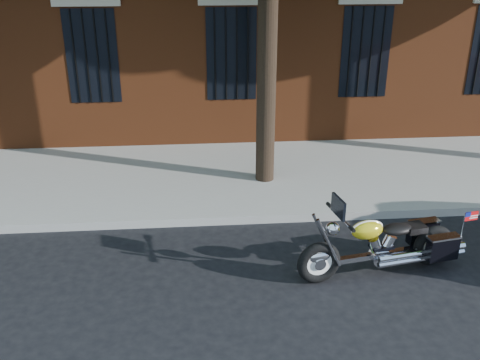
{
  "coord_description": "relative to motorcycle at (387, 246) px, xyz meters",
  "views": [
    {
      "loc": [
        -0.78,
        -6.74,
        4.33
      ],
      "look_at": [
        -0.16,
        0.8,
        1.05
      ],
      "focal_mm": 40.0,
      "sensor_mm": 36.0,
      "label": 1
    }
  ],
  "objects": [
    {
      "name": "curb",
      "position": [
        -1.85,
        1.7,
        -0.36
      ],
      "size": [
        40.0,
        0.16,
        0.15
      ],
      "primitive_type": "cube",
      "color": "gray",
      "rests_on": "ground"
    },
    {
      "name": "sidewalk",
      "position": [
        -1.85,
        3.58,
        -0.36
      ],
      "size": [
        40.0,
        3.6,
        0.15
      ],
      "primitive_type": "cube",
      "color": "gray",
      "rests_on": "ground"
    },
    {
      "name": "ground",
      "position": [
        -1.85,
        0.32,
        -0.44
      ],
      "size": [
        120.0,
        120.0,
        0.0
      ],
      "primitive_type": "plane",
      "color": "black",
      "rests_on": "ground"
    },
    {
      "name": "motorcycle",
      "position": [
        0.0,
        0.0,
        0.0
      ],
      "size": [
        2.58,
        1.0,
        1.29
      ],
      "rotation": [
        0.0,
        0.0,
        0.18
      ],
      "color": "black",
      "rests_on": "ground"
    }
  ]
}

